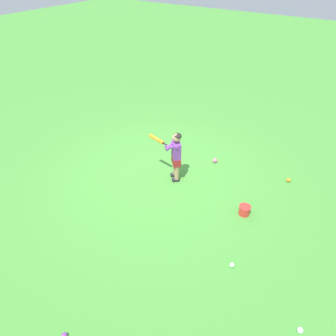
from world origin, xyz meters
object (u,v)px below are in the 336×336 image
object	(u,v)px
child_batter	(175,152)
play_ball_center_lawn	(300,330)
play_ball_by_bucket	(64,336)
toy_bucket	(244,210)
play_ball_near_batter	(232,265)
play_ball_behind_batter	(289,180)
play_ball_far_right	(215,160)

from	to	relation	value
child_batter	play_ball_center_lawn	bearing A→B (deg)	149.48
child_batter	play_ball_by_bucket	bearing A→B (deg)	99.72
toy_bucket	play_ball_near_batter	bearing A→B (deg)	103.52
play_ball_by_bucket	play_ball_behind_batter	bearing A→B (deg)	-107.09
play_ball_near_batter	toy_bucket	world-z (taller)	toy_bucket
play_ball_near_batter	play_ball_by_bucket	world-z (taller)	same
play_ball_center_lawn	toy_bucket	world-z (taller)	toy_bucket
play_ball_behind_batter	play_ball_far_right	xyz separation A→B (m)	(1.59, 0.22, 0.01)
play_ball_behind_batter	play_ball_far_right	distance (m)	1.60
play_ball_near_batter	toy_bucket	xyz separation A→B (m)	(0.28, -1.17, 0.06)
play_ball_by_bucket	play_ball_center_lawn	distance (m)	2.97
play_ball_by_bucket	toy_bucket	world-z (taller)	toy_bucket
play_ball_center_lawn	child_batter	bearing A→B (deg)	-30.52
play_ball_far_right	play_ball_by_bucket	world-z (taller)	play_ball_far_right
child_batter	play_ball_center_lawn	size ratio (longest dim) A/B	13.81
child_batter	toy_bucket	distance (m)	1.73
play_ball_behind_batter	play_ball_far_right	world-z (taller)	play_ball_far_right
child_batter	play_ball_center_lawn	distance (m)	3.57
play_ball_behind_batter	play_ball_center_lawn	distance (m)	3.15
play_ball_by_bucket	play_ball_center_lawn	size ratio (longest dim) A/B	0.95
play_ball_near_batter	play_ball_center_lawn	distance (m)	1.20
play_ball_near_batter	play_ball_by_bucket	distance (m)	2.50
child_batter	play_ball_near_batter	size ratio (longest dim) A/B	14.56
play_ball_by_bucket	toy_bucket	xyz separation A→B (m)	(-1.03, -3.29, 0.06)
play_ball_far_right	play_ball_center_lawn	xyz separation A→B (m)	(-2.58, 2.78, -0.01)
play_ball_by_bucket	toy_bucket	size ratio (longest dim) A/B	0.34
play_ball_near_batter	play_ball_behind_batter	xyz separation A→B (m)	(-0.13, -2.57, 0.01)
play_ball_behind_batter	toy_bucket	xyz separation A→B (m)	(0.41, 1.40, 0.05)
play_ball_far_right	toy_bucket	bearing A→B (deg)	134.95
play_ball_behind_batter	toy_bucket	distance (m)	1.46
play_ball_near_batter	toy_bucket	size ratio (longest dim) A/B	0.34
play_ball_behind_batter	play_ball_far_right	size ratio (longest dim) A/B	0.88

